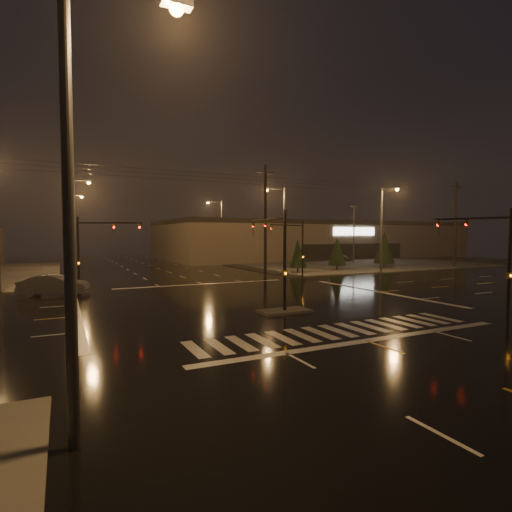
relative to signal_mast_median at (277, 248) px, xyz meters
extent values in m
plane|color=black|center=(0.00, 3.07, -3.75)|extent=(140.00, 140.00, 0.00)
cube|color=#4D4A45|center=(30.00, 33.07, -3.69)|extent=(36.00, 36.00, 0.12)
cube|color=#4D4A45|center=(0.00, -0.93, -3.68)|extent=(3.00, 1.60, 0.15)
cube|color=beige|center=(0.00, -5.93, -3.75)|extent=(15.00, 2.60, 0.01)
cube|color=beige|center=(0.00, -7.93, -3.75)|extent=(16.00, 0.50, 0.01)
cube|color=beige|center=(0.00, 14.07, -3.75)|extent=(16.00, 0.50, 0.01)
cube|color=black|center=(35.00, 31.07, -3.71)|extent=(50.00, 24.00, 0.08)
cube|color=#756153|center=(35.00, 49.07, -0.25)|extent=(60.00, 28.00, 7.00)
cube|color=black|center=(35.00, 49.07, 3.05)|extent=(60.20, 28.20, 0.80)
cube|color=white|center=(35.00, 34.97, 1.45)|extent=(9.00, 0.20, 1.40)
cube|color=black|center=(35.00, 35.02, -2.15)|extent=(22.00, 0.15, 2.80)
cylinder|color=black|center=(0.00, -0.93, -0.75)|extent=(0.18, 0.18, 6.00)
cylinder|color=black|center=(0.00, 1.32, 1.75)|extent=(0.12, 4.50, 0.12)
imported|color=#594707|center=(0.00, 3.35, 1.70)|extent=(0.16, 0.20, 1.00)
cube|color=#594707|center=(0.00, -0.93, -1.45)|extent=(0.25, 0.18, 0.35)
cylinder|color=black|center=(10.50, 13.57, -0.75)|extent=(0.18, 0.18, 6.00)
cylinder|color=black|center=(8.15, 12.72, 1.75)|extent=(4.74, 1.82, 0.12)
imported|color=#594707|center=(6.04, 11.95, 1.70)|extent=(0.24, 0.22, 1.00)
cube|color=#594707|center=(10.50, 13.57, -1.45)|extent=(0.25, 0.18, 0.35)
cylinder|color=black|center=(-10.50, 13.57, -0.75)|extent=(0.18, 0.18, 6.00)
cylinder|color=black|center=(-8.15, 12.72, 1.75)|extent=(4.74, 1.82, 0.12)
imported|color=#594707|center=(-6.04, 11.95, 1.70)|extent=(0.24, 0.22, 1.00)
cube|color=#594707|center=(-10.50, 13.57, -1.45)|extent=(0.25, 0.18, 0.35)
cylinder|color=black|center=(10.50, -7.43, -0.75)|extent=(0.18, 0.18, 6.00)
cylinder|color=black|center=(9.82, -5.55, 1.75)|extent=(1.48, 3.80, 0.12)
imported|color=#594707|center=(9.20, -3.86, 1.70)|extent=(0.22, 0.24, 1.00)
cube|color=#594707|center=(10.50, -7.43, -1.45)|extent=(0.25, 0.18, 0.35)
cylinder|color=#38383A|center=(-11.50, -11.93, 1.25)|extent=(0.24, 0.24, 10.00)
cube|color=#38383A|center=(-9.20, -11.93, 6.00)|extent=(0.70, 0.30, 0.18)
sphere|color=#FF9E2D|center=(-9.20, -11.93, 5.87)|extent=(0.32, 0.32, 0.32)
cylinder|color=#38383A|center=(-11.50, 21.07, 1.25)|extent=(0.24, 0.24, 10.00)
cylinder|color=#38383A|center=(-10.30, 21.07, 6.05)|extent=(2.40, 0.14, 0.14)
cube|color=#38383A|center=(-9.20, 21.07, 6.00)|extent=(0.70, 0.30, 0.18)
sphere|color=#FF9E2D|center=(-9.20, 21.07, 5.87)|extent=(0.32, 0.32, 0.32)
cylinder|color=#38383A|center=(-11.50, 37.07, 1.25)|extent=(0.24, 0.24, 10.00)
cylinder|color=#38383A|center=(-10.30, 37.07, 6.05)|extent=(2.40, 0.14, 0.14)
cube|color=#38383A|center=(-9.20, 37.07, 6.00)|extent=(0.70, 0.30, 0.18)
sphere|color=#FF9E2D|center=(-9.20, 37.07, 5.87)|extent=(0.32, 0.32, 0.32)
cylinder|color=#38383A|center=(11.50, 19.07, 1.25)|extent=(0.24, 0.24, 10.00)
cylinder|color=#38383A|center=(10.30, 19.07, 6.05)|extent=(2.40, 0.14, 0.14)
cube|color=#38383A|center=(9.20, 19.07, 6.00)|extent=(0.70, 0.30, 0.18)
sphere|color=#FF9E2D|center=(9.20, 19.07, 5.87)|extent=(0.32, 0.32, 0.32)
cylinder|color=#38383A|center=(11.50, 39.07, 1.25)|extent=(0.24, 0.24, 10.00)
cylinder|color=#38383A|center=(10.30, 39.07, 6.05)|extent=(2.40, 0.14, 0.14)
cube|color=#38383A|center=(9.20, 39.07, 6.00)|extent=(0.70, 0.30, 0.18)
sphere|color=#FF9E2D|center=(9.20, 39.07, 5.87)|extent=(0.32, 0.32, 0.32)
cylinder|color=#38383A|center=(22.00, 14.57, 1.25)|extent=(0.24, 0.24, 10.00)
cylinder|color=#38383A|center=(22.00, 13.37, 6.05)|extent=(0.14, 2.40, 0.14)
cube|color=#38383A|center=(22.00, 12.27, 6.00)|extent=(0.30, 0.70, 0.18)
sphere|color=#FF9E2D|center=(22.00, 12.27, 5.87)|extent=(0.32, 0.32, 0.32)
cylinder|color=black|center=(8.00, 17.07, 2.25)|extent=(0.32, 0.32, 12.00)
cube|color=black|center=(8.00, 17.07, 7.45)|extent=(2.20, 0.12, 0.12)
cylinder|color=black|center=(38.00, 17.07, 2.25)|extent=(0.32, 0.32, 12.00)
cube|color=black|center=(38.00, 17.07, 7.45)|extent=(2.20, 0.12, 0.12)
cylinder|color=black|center=(13.53, 19.39, -3.40)|extent=(0.18, 0.18, 0.70)
cone|color=black|center=(13.53, 19.39, -1.37)|extent=(2.15, 2.15, 3.36)
cylinder|color=black|center=(19.74, 19.94, -3.40)|extent=(0.18, 0.18, 0.70)
cone|color=black|center=(19.74, 19.94, -1.29)|extent=(2.25, 2.25, 3.52)
cylinder|color=black|center=(27.88, 20.24, -3.40)|extent=(0.18, 0.18, 0.70)
cone|color=black|center=(27.88, 20.24, -0.91)|extent=(2.75, 2.75, 4.29)
imported|color=black|center=(31.60, 33.77, -3.10)|extent=(2.67, 4.14, 1.31)
imported|color=slate|center=(-12.27, 12.29, -2.95)|extent=(5.13, 3.08, 1.60)
camera|label=1|loc=(-11.64, -21.02, 0.77)|focal=28.00mm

